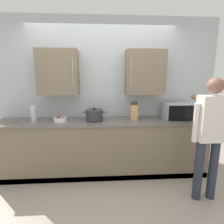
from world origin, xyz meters
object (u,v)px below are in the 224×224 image
microwave_oven (178,111)px  fruit_bowl (60,119)px  stock_pot (94,115)px  knife_block (134,112)px  thermos_flask (33,114)px  person_figure (210,130)px  wooden_spoon (18,122)px

microwave_oven → fruit_bowl: microwave_oven is taller
stock_pot → knife_block: size_ratio=1.17×
microwave_oven → knife_block: (-0.78, -0.05, -0.00)m
thermos_flask → person_figure: bearing=-15.9°
stock_pot → microwave_oven: bearing=2.1°
wooden_spoon → knife_block: bearing=1.0°
microwave_oven → stock_pot: (-1.43, -0.05, -0.04)m
knife_block → person_figure: bearing=-41.2°
stock_pot → wooden_spoon: (-1.22, -0.02, -0.08)m
knife_block → wooden_spoon: bearing=-179.0°
stock_pot → person_figure: person_figure is taller
microwave_oven → thermos_flask: (-2.39, -0.09, 0.00)m
microwave_oven → stock_pot: bearing=-177.9°
microwave_oven → wooden_spoon: bearing=-178.3°
knife_block → thermos_flask: bearing=-178.4°
stock_pot → fruit_bowl: (-0.55, -0.02, -0.05)m
wooden_spoon → person_figure: size_ratio=0.13×
microwave_oven → knife_block: knife_block is taller
knife_block → stock_pot: bearing=-179.3°
fruit_bowl → knife_block: bearing=1.3°
thermos_flask → fruit_bowl: thermos_flask is taller
stock_pot → wooden_spoon: bearing=-178.9°
stock_pot → fruit_bowl: bearing=-178.0°
microwave_oven → knife_block: size_ratio=1.61×
fruit_bowl → wooden_spoon: 0.67m
knife_block → wooden_spoon: knife_block is taller
microwave_oven → fruit_bowl: size_ratio=2.54×
fruit_bowl → wooden_spoon: bearing=-179.6°
fruit_bowl → microwave_oven: bearing=2.1°
knife_block → person_figure: size_ratio=0.20×
knife_block → wooden_spoon: (-1.87, -0.03, -0.12)m
stock_pot → person_figure: 1.67m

